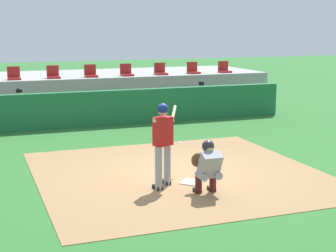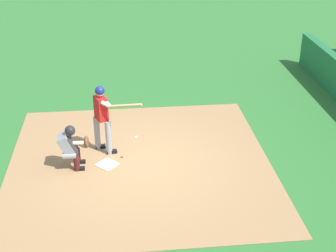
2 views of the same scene
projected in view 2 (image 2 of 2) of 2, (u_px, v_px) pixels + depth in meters
name	position (u px, v px, depth m)	size (l,w,h in m)	color
ground_plane	(140.00, 163.00, 12.01)	(80.00, 80.00, 0.00)	#2D6B2D
dirt_infield	(140.00, 163.00, 12.01)	(6.40, 6.40, 0.01)	#9E754C
home_plate	(107.00, 164.00, 11.92)	(0.44, 0.44, 0.02)	white
batter_at_plate	(102.00, 115.00, 12.06)	(0.92, 1.22, 1.80)	#99999E
catcher_crouched	(72.00, 145.00, 11.59)	(0.48, 1.90, 1.13)	gray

